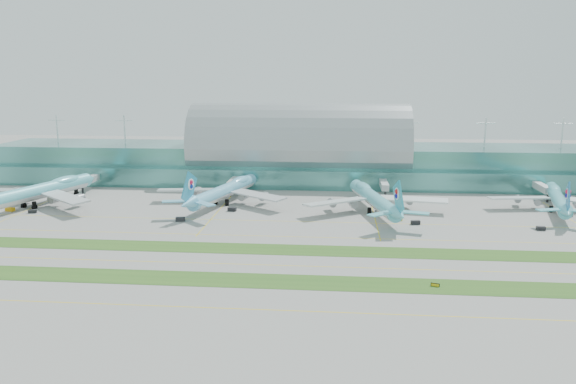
# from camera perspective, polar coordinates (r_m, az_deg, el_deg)

# --- Properties ---
(ground) EXTENTS (700.00, 700.00, 0.00)m
(ground) POSITION_cam_1_polar(r_m,az_deg,el_deg) (190.33, -1.46, -6.04)
(ground) COLOR gray
(ground) RESTS_ON ground
(terminal) EXTENTS (340.00, 69.10, 36.00)m
(terminal) POSITION_cam_1_polar(r_m,az_deg,el_deg) (312.59, 1.19, 3.70)
(terminal) COLOR #3D7A75
(terminal) RESTS_ON ground
(grass_strip_near) EXTENTS (420.00, 12.00, 0.08)m
(grass_strip_near) POSITION_cam_1_polar(r_m,az_deg,el_deg) (164.09, -2.58, -9.01)
(grass_strip_near) COLOR #2D591E
(grass_strip_near) RESTS_ON ground
(grass_strip_far) EXTENTS (420.00, 12.00, 0.08)m
(grass_strip_far) POSITION_cam_1_polar(r_m,az_deg,el_deg) (192.21, -1.40, -5.85)
(grass_strip_far) COLOR #2D591E
(grass_strip_far) RESTS_ON ground
(taxiline_a) EXTENTS (420.00, 0.35, 0.01)m
(taxiline_a) POSITION_cam_1_polar(r_m,az_deg,el_deg) (145.77, -3.64, -11.80)
(taxiline_a) COLOR yellow
(taxiline_a) RESTS_ON ground
(taxiline_b) EXTENTS (420.00, 0.35, 0.01)m
(taxiline_b) POSITION_cam_1_polar(r_m,az_deg,el_deg) (177.14, -1.98, -7.42)
(taxiline_b) COLOR yellow
(taxiline_b) RESTS_ON ground
(taxiline_c) EXTENTS (420.00, 0.35, 0.01)m
(taxiline_c) POSITION_cam_1_polar(r_m,az_deg,el_deg) (207.43, -0.90, -4.52)
(taxiline_c) COLOR yellow
(taxiline_c) RESTS_ON ground
(taxiline_d) EXTENTS (420.00, 0.35, 0.01)m
(taxiline_d) POSITION_cam_1_polar(r_m,az_deg,el_deg) (228.52, -0.33, -2.98)
(taxiline_d) COLOR yellow
(taxiline_d) RESTS_ON ground
(airliner_a) EXTENTS (67.74, 78.55, 22.14)m
(airliner_a) POSITION_cam_1_polar(r_m,az_deg,el_deg) (278.04, -24.23, 0.08)
(airliner_a) COLOR #5FC5D2
(airliner_a) RESTS_ON ground
(airliner_b) EXTENTS (62.49, 72.23, 20.20)m
(airliner_b) POSITION_cam_1_polar(r_m,az_deg,el_deg) (260.71, -6.41, 0.21)
(airliner_b) COLOR #67BFE4
(airliner_b) RESTS_ON ground
(airliner_c) EXTENTS (62.59, 72.12, 20.05)m
(airliner_c) POSITION_cam_1_polar(r_m,az_deg,el_deg) (245.55, 8.68, -0.59)
(airliner_c) COLOR #5FC5D2
(airliner_c) RESTS_ON ground
(airliner_d) EXTENTS (56.88, 65.67, 18.33)m
(airliner_d) POSITION_cam_1_polar(r_m,az_deg,el_deg) (271.71, 25.71, -0.55)
(airliner_d) COLOR #5EC3D0
(airliner_d) RESTS_ON ground
(gse_a) EXTENTS (4.02, 2.47, 1.59)m
(gse_a) POSITION_cam_1_polar(r_m,az_deg,el_deg) (273.54, -26.39, -1.58)
(gse_a) COLOR orange
(gse_a) RESTS_ON ground
(gse_b) EXTENTS (3.60, 2.17, 1.41)m
(gse_b) POSITION_cam_1_polar(r_m,az_deg,el_deg) (265.53, -24.53, -1.81)
(gse_b) COLOR black
(gse_b) RESTS_ON ground
(gse_c) EXTENTS (3.96, 2.49, 1.68)m
(gse_c) POSITION_cam_1_polar(r_m,az_deg,el_deg) (232.30, -10.88, -2.73)
(gse_c) COLOR black
(gse_c) RESTS_ON ground
(gse_d) EXTENTS (3.78, 2.33, 1.66)m
(gse_d) POSITION_cam_1_polar(r_m,az_deg,el_deg) (246.18, -5.71, -1.76)
(gse_d) COLOR black
(gse_d) RESTS_ON ground
(gse_e) EXTENTS (3.91, 2.04, 1.67)m
(gse_e) POSITION_cam_1_polar(r_m,az_deg,el_deg) (233.86, 11.06, -2.65)
(gse_e) COLOR #BEB80B
(gse_e) RESTS_ON ground
(gse_f) EXTENTS (3.76, 2.36, 1.58)m
(gse_f) POSITION_cam_1_polar(r_m,az_deg,el_deg) (229.09, 12.83, -3.04)
(gse_f) COLOR black
(gse_f) RESTS_ON ground
(gse_g) EXTENTS (3.23, 1.71, 1.48)m
(gse_g) POSITION_cam_1_polar(r_m,az_deg,el_deg) (235.94, 24.31, -3.39)
(gse_g) COLOR black
(gse_g) RESTS_ON ground
(gse_h) EXTENTS (3.52, 2.75, 1.55)m
(gse_h) POSITION_cam_1_polar(r_m,az_deg,el_deg) (263.69, 26.60, -2.07)
(gse_h) COLOR black
(gse_h) RESTS_ON ground
(taxiway_sign_east) EXTENTS (2.44, 0.94, 1.05)m
(taxiway_sign_east) POSITION_cam_1_polar(r_m,az_deg,el_deg) (164.93, 14.73, -9.12)
(taxiway_sign_east) COLOR black
(taxiway_sign_east) RESTS_ON ground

